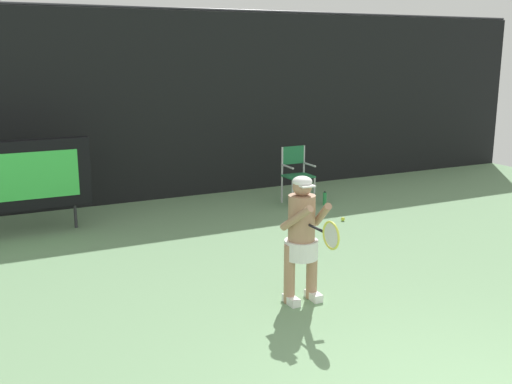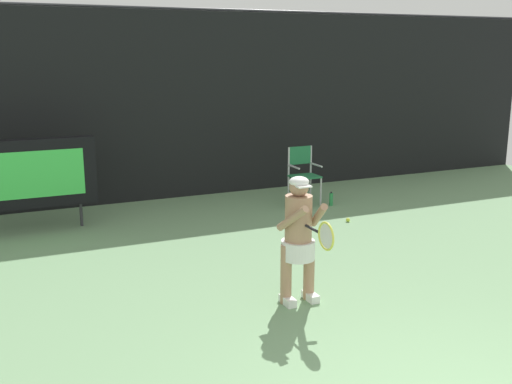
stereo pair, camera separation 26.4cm
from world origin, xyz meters
The scene contains 7 objects.
backdrop_screen centered at (0.00, 8.50, 1.81)m, with size 18.00×0.12×3.66m.
scoreboard centered at (-2.67, 7.14, 0.95)m, with size 2.20×0.21×1.50m.
umpire_chair centered at (2.27, 7.00, 0.62)m, with size 0.52×0.44×1.08m.
water_bottle centered at (2.67, 6.61, 0.12)m, with size 0.07×0.07×0.27m.
tennis_player centered at (-0.03, 2.89, 0.81)m, with size 0.53×0.60×1.48m.
tennis_racket centered at (-0.02, 2.34, 0.95)m, with size 0.03×0.60×0.31m.
tennis_ball_loose centered at (2.34, 5.52, 0.03)m, with size 0.07×0.07×0.07m.
Camera 2 is at (-3.18, -2.92, 2.84)m, focal length 42.52 mm.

